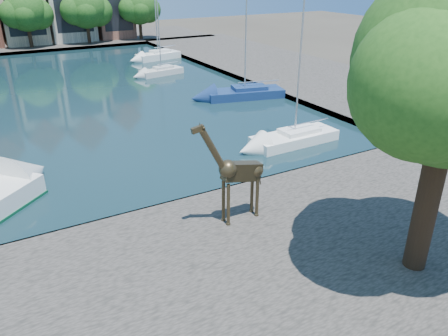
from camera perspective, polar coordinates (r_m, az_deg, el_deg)
name	(u,v)px	position (r m, az deg, el deg)	size (l,w,h in m)	color
ground	(141,218)	(20.77, -10.81, -6.41)	(160.00, 160.00, 0.00)	#38332B
water_basin	(51,97)	(42.76, -21.70, 8.65)	(38.00, 50.00, 0.08)	black
near_quay	(211,306)	(15.35, -1.73, -17.58)	(50.00, 14.00, 0.50)	#4E4844
far_quay	(13,45)	(74.03, -25.88, 14.27)	(60.00, 16.00, 0.50)	#4E4844
right_quay	(277,66)	(52.04, 6.98, 13.03)	(14.00, 52.00, 0.50)	#4E4844
far_tree_mid_east	(27,12)	(68.22, -24.39, 18.03)	(7.02, 5.40, 7.52)	#332114
far_tree_east	(86,9)	(69.53, -17.56, 19.18)	(7.54, 5.80, 7.84)	#332114
far_tree_far_east	(140,8)	(71.72, -10.97, 19.83)	(6.76, 5.20, 7.36)	#332114
giraffe_statue	(237,172)	(18.27, 1.67, -0.53)	(3.26, 0.59, 4.67)	#3B301D
sailboat_right_a	(295,135)	(28.99, 9.21, 4.22)	(5.98, 2.20, 10.93)	white
sailboat_right_b	(245,91)	(39.23, 2.73, 9.96)	(7.15, 3.89, 10.33)	navy
sailboat_right_c	(161,70)	(48.64, -8.20, 12.53)	(4.97, 2.50, 8.46)	silver
sailboat_right_d	(158,54)	(57.43, -8.59, 14.48)	(5.91, 3.05, 9.71)	white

